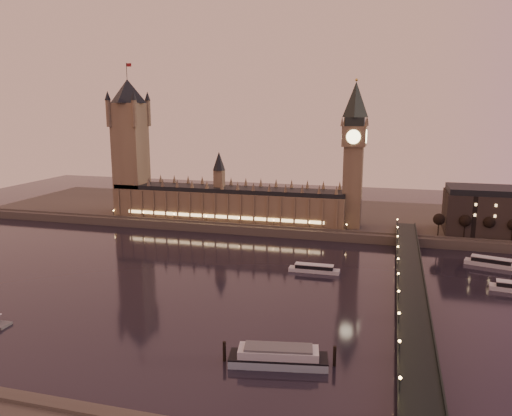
{
  "coord_description": "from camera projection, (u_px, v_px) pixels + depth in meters",
  "views": [
    {
      "loc": [
        80.6,
        -233.99,
        90.55
      ],
      "look_at": [
        6.66,
        35.0,
        34.23
      ],
      "focal_mm": 35.0,
      "sensor_mm": 36.0,
      "label": 1
    }
  ],
  "objects": [
    {
      "name": "victoria_tower",
      "position": [
        130.0,
        140.0,
        392.55
      ],
      "size": [
        31.68,
        31.68,
        118.0
      ],
      "color": "brown",
      "rests_on": "ground"
    },
    {
      "name": "bare_tree_0",
      "position": [
        440.0,
        222.0,
        330.49
      ],
      "size": [
        6.65,
        6.65,
        13.51
      ],
      "color": "black",
      "rests_on": "ground"
    },
    {
      "name": "bare_tree_2",
      "position": [
        489.0,
        225.0,
        322.67
      ],
      "size": [
        6.65,
        6.65,
        13.51
      ],
      "color": "black",
      "rests_on": "ground"
    },
    {
      "name": "palace_of_westminster",
      "position": [
        227.0,
        199.0,
        380.51
      ],
      "size": [
        180.0,
        26.62,
        52.0
      ],
      "color": "brown",
      "rests_on": "ground"
    },
    {
      "name": "westminster_bridge",
      "position": [
        410.0,
        291.0,
        235.13
      ],
      "size": [
        13.2,
        260.0,
        15.3
      ],
      "color": "black",
      "rests_on": "ground"
    },
    {
      "name": "cruise_boat_b",
      "position": [
        491.0,
        262.0,
        289.46
      ],
      "size": [
        29.35,
        14.44,
        5.26
      ],
      "rotation": [
        0.0,
        0.0,
        -0.27
      ],
      "color": "silver",
      "rests_on": "ground"
    },
    {
      "name": "far_embankment",
      "position": [
        326.0,
        217.0,
        407.58
      ],
      "size": [
        560.0,
        130.0,
        6.0
      ],
      "primitive_type": "cube",
      "color": "#423D35",
      "rests_on": "ground"
    },
    {
      "name": "bare_tree_1",
      "position": [
        464.0,
        223.0,
        326.58
      ],
      "size": [
        6.65,
        6.65,
        13.51
      ],
      "color": "black",
      "rests_on": "ground"
    },
    {
      "name": "moored_barge",
      "position": [
        278.0,
        356.0,
        178.25
      ],
      "size": [
        40.22,
        16.01,
        7.49
      ],
      "rotation": [
        0.0,
        0.0,
        0.18
      ],
      "color": "#96B1C0",
      "rests_on": "ground"
    },
    {
      "name": "big_ben",
      "position": [
        354.0,
        146.0,
        347.69
      ],
      "size": [
        17.68,
        17.68,
        104.0
      ],
      "color": "brown",
      "rests_on": "ground"
    },
    {
      "name": "ground",
      "position": [
        226.0,
        284.0,
        260.02
      ],
      "size": [
        700.0,
        700.0,
        0.0
      ],
      "primitive_type": "plane",
      "color": "black",
      "rests_on": "ground"
    },
    {
      "name": "cruise_boat_a",
      "position": [
        314.0,
        269.0,
        279.11
      ],
      "size": [
        28.35,
        6.45,
        4.52
      ],
      "rotation": [
        0.0,
        0.0,
        0.01
      ],
      "color": "silver",
      "rests_on": "ground"
    }
  ]
}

